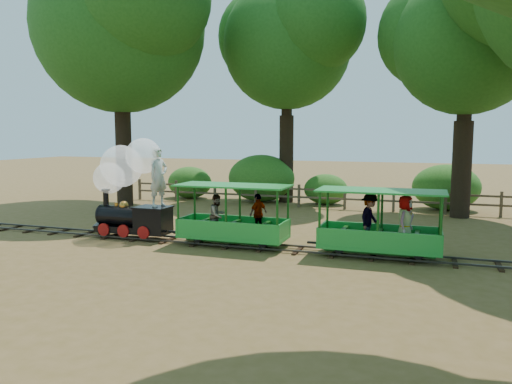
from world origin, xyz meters
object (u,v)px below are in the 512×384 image
(locomotive, at_px, (129,181))
(carriage_front, at_px, (234,221))
(carriage_rear, at_px, (381,227))
(fence, at_px, (322,195))

(locomotive, distance_m, carriage_front, 3.63)
(locomotive, relative_size, carriage_rear, 0.98)
(locomotive, height_order, fence, locomotive)
(locomotive, xyz_separation_m, carriage_rear, (7.57, -0.05, -0.95))
(carriage_front, xyz_separation_m, fence, (0.89, 8.00, -0.16))
(carriage_front, xyz_separation_m, carriage_rear, (4.09, 0.03, 0.08))
(locomotive, bearing_deg, fence, 61.10)
(carriage_front, height_order, fence, carriage_front)
(locomotive, xyz_separation_m, carriage_front, (3.49, -0.08, -1.02))
(locomotive, height_order, carriage_front, locomotive)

